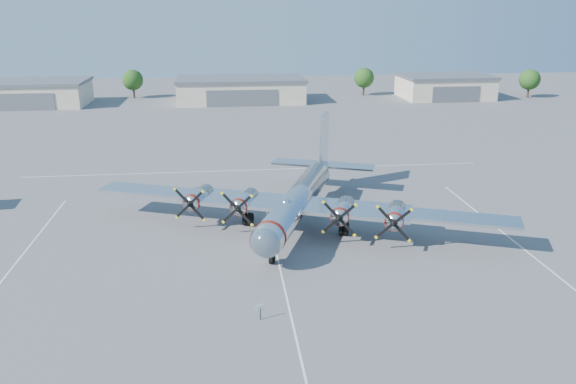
{
  "coord_description": "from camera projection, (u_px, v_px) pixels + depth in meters",
  "views": [
    {
      "loc": [
        -4.19,
        -46.42,
        20.51
      ],
      "look_at": [
        1.87,
        5.62,
        3.2
      ],
      "focal_mm": 35.0,
      "sensor_mm": 36.0,
      "label": 1
    }
  ],
  "objects": [
    {
      "name": "hangar_west",
      "position": [
        34.0,
        93.0,
        122.19
      ],
      "size": [
        22.6,
        14.6,
        5.4
      ],
      "color": "#C0B298",
      "rests_on": "ground"
    },
    {
      "name": "hangar_east",
      "position": [
        444.0,
        86.0,
        132.4
      ],
      "size": [
        20.6,
        14.6,
        5.4
      ],
      "color": "#C0B298",
      "rests_on": "ground"
    },
    {
      "name": "info_placard",
      "position": [
        260.0,
        309.0,
        38.44
      ],
      "size": [
        0.6,
        0.22,
        1.16
      ],
      "rotation": [
        0.0,
        0.0,
        0.3
      ],
      "color": "black",
      "rests_on": "ground"
    },
    {
      "name": "tree_east",
      "position": [
        364.0,
        78.0,
        135.64
      ],
      "size": [
        4.8,
        4.8,
        6.64
      ],
      "color": "#382619",
      "rests_on": "ground"
    },
    {
      "name": "parking_lines",
      "position": [
        277.0,
        254.0,
        49.02
      ],
      "size": [
        60.0,
        50.08,
        0.01
      ],
      "color": "silver",
      "rests_on": "ground"
    },
    {
      "name": "tree_far_east",
      "position": [
        530.0,
        80.0,
        132.27
      ],
      "size": [
        4.8,
        4.8,
        6.64
      ],
      "color": "#382619",
      "rests_on": "ground"
    },
    {
      "name": "main_bomber_b29",
      "position": [
        299.0,
        223.0,
        55.87
      ],
      "size": [
        47.89,
        40.71,
        8.96
      ],
      "primitive_type": null,
      "rotation": [
        0.0,
        0.0,
        -0.38
      ],
      "color": "silver",
      "rests_on": "ground"
    },
    {
      "name": "hangar_center",
      "position": [
        241.0,
        90.0,
        127.13
      ],
      "size": [
        28.6,
        14.6,
        5.4
      ],
      "color": "#C0B298",
      "rests_on": "ground"
    },
    {
      "name": "ground",
      "position": [
        275.0,
        246.0,
        50.68
      ],
      "size": [
        260.0,
        260.0,
        0.0
      ],
      "primitive_type": "plane",
      "color": "#515153",
      "rests_on": "ground"
    },
    {
      "name": "tree_west",
      "position": [
        133.0,
        80.0,
        131.49
      ],
      "size": [
        4.8,
        4.8,
        6.64
      ],
      "color": "#382619",
      "rests_on": "ground"
    }
  ]
}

